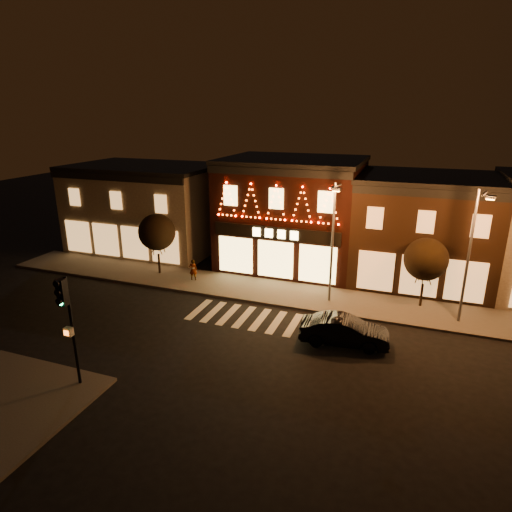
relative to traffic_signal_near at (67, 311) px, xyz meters
The scene contains 12 objects.
ground 7.57m from the traffic_signal_near, 49.26° to the left, with size 120.00×120.00×0.00m, color black.
sidewalk_far 14.91m from the traffic_signal_near, 64.11° to the left, with size 44.00×4.00×0.15m, color #47423D.
building_left 20.89m from the traffic_signal_near, 114.57° to the left, with size 12.20×8.28×7.30m.
building_pulp 19.47m from the traffic_signal_near, 77.20° to the left, with size 10.20×8.34×8.30m.
building_right_a 23.49m from the traffic_signal_near, 53.98° to the left, with size 9.20×8.28×7.50m.
traffic_signal_near is the anchor object (origin of this frame).
streetlamp_mid 15.29m from the traffic_signal_near, 55.48° to the left, with size 0.64×1.71×7.47m.
streetlamp_right 20.32m from the traffic_signal_near, 37.16° to the left, with size 0.71×1.73×7.59m.
tree_left 14.06m from the traffic_signal_near, 107.33° to the left, with size 2.67×2.67×4.46m.
tree_right 19.81m from the traffic_signal_near, 44.81° to the left, with size 2.58×2.58×4.31m.
dark_sedan 13.33m from the traffic_signal_near, 37.24° to the left, with size 1.58×4.54×1.50m, color black.
pedestrian 13.33m from the traffic_signal_near, 95.03° to the left, with size 0.56×0.36×1.52m, color gray.
Camera 1 is at (8.76, -17.83, 11.58)m, focal length 30.82 mm.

